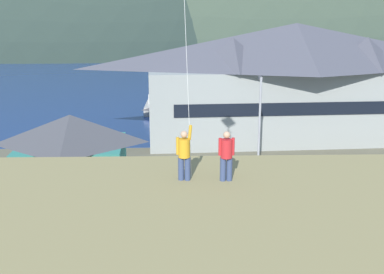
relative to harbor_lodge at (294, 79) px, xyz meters
name	(u,v)px	position (x,y,z in m)	size (l,w,h in m)	color
ground_plane	(213,243)	(-8.98, -21.20, -5.65)	(600.00, 600.00, 0.00)	#66604C
parking_lot_pad	(208,204)	(-8.98, -16.20, -5.60)	(40.00, 20.00, 0.10)	gray
bay_water	(189,80)	(-8.98, 38.80, -5.64)	(360.00, 84.00, 0.03)	navy
far_hill_west_ridge	(62,53)	(-44.32, 94.77, -5.65)	(120.77, 56.21, 72.69)	#2D3D33
far_hill_east_peak	(198,52)	(-4.98, 98.95, -5.65)	(146.06, 51.81, 78.41)	#42513D
harbor_lodge	(294,79)	(0.00, 0.00, 0.00)	(29.09, 11.45, 10.67)	#999E99
storage_shed_near_lot	(72,156)	(-17.45, -14.97, -2.77)	(7.09, 5.99, 5.55)	#338475
storage_shed_waterside	(189,117)	(-9.82, -0.18, -3.52)	(6.57, 4.51, 4.12)	#338475
wharf_dock	(188,111)	(-9.73, 10.80, -5.30)	(3.20, 10.58, 0.70)	#70604C
moored_boat_wharfside	(157,104)	(-13.39, 13.29, -4.93)	(2.76, 8.17, 2.16)	#A8A399
moored_boat_outer_mooring	(215,104)	(-6.38, 13.11, -4.93)	(2.19, 6.46, 2.16)	#A8A399
parked_car_front_row_red	(353,220)	(-1.57, -20.82, -4.59)	(4.22, 2.10, 1.82)	#B28923
parked_car_mid_row_far	(378,178)	(2.38, -14.41, -4.59)	(4.36, 2.37, 1.82)	#236633
parked_car_front_row_end	(276,185)	(-4.62, -15.66, -4.59)	(4.32, 2.29, 1.82)	silver
parking_light_pole	(260,119)	(-4.96, -10.65, -1.45)	(0.24, 0.78, 7.13)	#ADADB2
person_kite_flyer	(184,153)	(-10.56, -28.22, 1.38)	(0.56, 0.64, 1.86)	#384770
person_companion	(226,154)	(-9.14, -28.33, 1.37)	(0.55, 0.40, 1.74)	#384770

